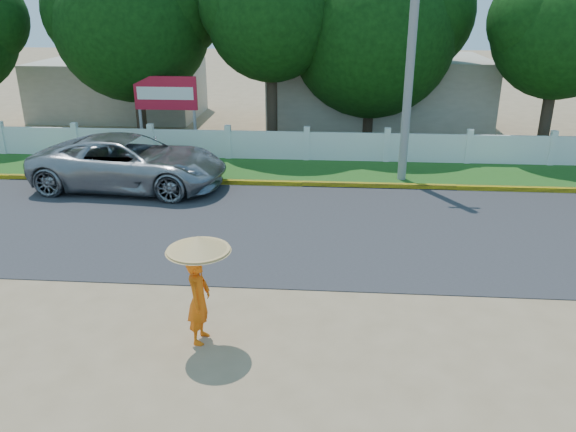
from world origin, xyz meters
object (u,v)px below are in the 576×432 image
object	(u,v)px
vehicle	(130,162)
monk_with_parasol	(198,274)
utility_pole	(410,66)
billboard	(166,97)

from	to	relation	value
vehicle	monk_with_parasol	distance (m)	9.45
utility_pole	billboard	bearing A→B (deg)	159.86
vehicle	utility_pole	bearing A→B (deg)	-76.42
billboard	monk_with_parasol	bearing A→B (deg)	-72.08
utility_pole	monk_with_parasol	bearing A→B (deg)	-115.09
monk_with_parasol	billboard	size ratio (longest dim) A/B	0.70
vehicle	billboard	size ratio (longest dim) A/B	2.08
utility_pole	monk_with_parasol	size ratio (longest dim) A/B	3.68
vehicle	monk_with_parasol	world-z (taller)	monk_with_parasol
utility_pole	vehicle	xyz separation A→B (m)	(-8.87, -1.52, -2.93)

